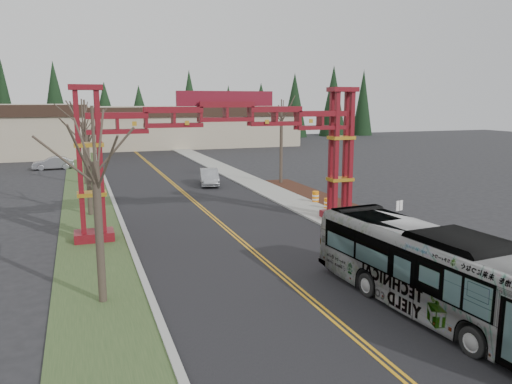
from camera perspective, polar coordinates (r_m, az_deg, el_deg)
name	(u,v)px	position (r m, az deg, el deg)	size (l,w,h in m)	color
ground	(397,373)	(16.40, 15.84, -19.31)	(200.00, 200.00, 0.00)	black
road	(201,207)	(38.29, -6.30, -1.75)	(12.00, 110.00, 0.02)	black
lane_line_left	(199,207)	(38.26, -6.48, -1.74)	(0.12, 100.00, 0.01)	orange
lane_line_right	(203,207)	(38.31, -6.13, -1.72)	(0.12, 100.00, 0.01)	orange
curb_right	(276,201)	(40.11, 2.27, -1.05)	(0.30, 110.00, 0.15)	#A4A49F
sidewalk_right	(292,200)	(40.66, 4.17, -0.91)	(2.60, 110.00, 0.14)	gray
landscape_strip	(445,247)	(29.60, 20.80, -5.91)	(2.60, 50.00, 0.12)	black
grass_median	(91,215)	(37.31, -18.35, -2.50)	(4.00, 110.00, 0.08)	#314B25
curb_left	(118,212)	(37.38, -15.52, -2.27)	(0.30, 110.00, 0.15)	#A4A49F
gateway_arch	(226,135)	(30.74, -3.46, 6.57)	(18.20, 1.60, 8.90)	#620D12
retail_building_east	(184,126)	(93.38, -8.27, 7.51)	(38.00, 20.30, 7.00)	tan
conifer_treeline	(122,109)	(103.83, -15.01, 9.19)	(116.10, 5.60, 13.00)	black
transit_bus	(433,271)	(20.25, 19.60, -8.54)	(2.79, 11.91, 3.32)	#B0B2B8
silver_sedan	(209,177)	(48.18, -5.38, 1.71)	(1.67, 4.80, 1.58)	#A5A8AD
parked_car_far_a	(53,163)	(63.79, -22.18, 3.09)	(1.62, 4.64, 1.53)	#999AA0
bare_tree_median_near	(95,163)	(20.08, -17.92, 3.19)	(3.22, 3.22, 7.84)	#382D26
bare_tree_median_mid	(86,134)	(36.50, -18.86, 6.34)	(3.44, 3.44, 8.10)	#382D26
bare_tree_median_far	(83,123)	(50.66, -19.19, 7.47)	(3.38, 3.38, 8.21)	#382D26
bare_tree_right_far	(281,121)	(48.42, 2.92, 8.08)	(3.07, 3.07, 8.16)	#382D26
street_sign	(399,211)	(30.72, 16.04, -2.09)	(0.50, 0.14, 2.22)	#3F3F44
barrel_south	(361,215)	(34.25, 11.86, -2.59)	(0.50, 0.50, 0.92)	orange
barrel_mid	(327,204)	(37.50, 8.14, -1.38)	(0.48, 0.48, 0.88)	orange
barrel_north	(316,197)	(39.74, 6.82, -0.61)	(0.53, 0.53, 0.98)	orange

